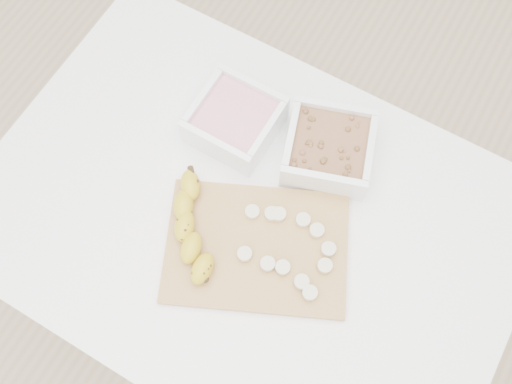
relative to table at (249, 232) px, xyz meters
The scene contains 7 objects.
ground 0.65m from the table, ahead, with size 3.50×3.50×0.00m, color #C6AD89.
table is the anchor object (origin of this frame).
bowl_yogurt 0.23m from the table, 127.76° to the left, with size 0.15×0.15×0.07m.
bowl_granola 0.24m from the table, 68.89° to the left, with size 0.20×0.20×0.07m.
cutting_board 0.12m from the table, 45.44° to the right, with size 0.33×0.23×0.01m, color tan.
banana 0.17m from the table, 130.84° to the right, with size 0.06×0.21×0.04m, color gold, non-canonical shape.
banana_slices 0.16m from the table, 10.40° to the right, with size 0.19×0.14×0.02m.
Camera 1 is at (0.18, -0.29, 1.75)m, focal length 40.00 mm.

